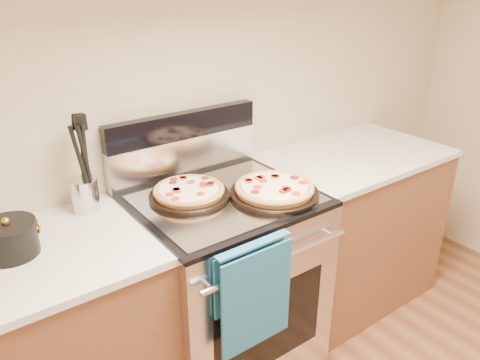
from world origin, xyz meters
TOP-DOWN VIEW (x-y plane):
  - wall_back at (0.00, 2.00)m, footprint 4.00×0.00m
  - range_body at (0.00, 1.65)m, footprint 0.76×0.68m
  - oven_window at (0.00, 1.31)m, footprint 0.56×0.01m
  - cooktop at (0.00, 1.65)m, footprint 0.76×0.68m
  - backsplash_lower at (0.00, 1.96)m, footprint 0.76×0.06m
  - backsplash_upper at (0.00, 1.96)m, footprint 0.76×0.06m
  - oven_handle at (0.00, 1.27)m, footprint 0.70×0.03m
  - dish_towel at (-0.12, 1.27)m, footprint 0.32×0.05m
  - foil_sheet at (0.00, 1.62)m, footprint 0.70×0.55m
  - cabinet_right at (0.88, 1.68)m, footprint 1.00×0.62m
  - countertop_right at (0.88, 1.68)m, footprint 1.02×0.64m
  - pepperoni_pizza_back at (-0.12, 1.72)m, footprint 0.41×0.41m
  - pepperoni_pizza_front at (0.18, 1.52)m, footprint 0.44×0.44m
  - utensil_crock at (-0.50, 1.89)m, footprint 0.11×0.11m
  - saucepan at (-0.83, 1.72)m, footprint 0.19×0.19m

SIDE VIEW (x-z plane):
  - cabinet_right at x=0.88m, z-range 0.00..0.88m
  - range_body at x=0.00m, z-range 0.00..0.90m
  - oven_window at x=0.00m, z-range 0.25..0.65m
  - dish_towel at x=-0.12m, z-range 0.49..0.91m
  - oven_handle at x=0.00m, z-range 0.79..0.81m
  - countertop_right at x=0.88m, z-range 0.88..0.91m
  - cooktop at x=0.00m, z-range 0.90..0.92m
  - foil_sheet at x=0.00m, z-range 0.92..0.93m
  - pepperoni_pizza_back at x=-0.12m, z-range 0.93..0.97m
  - pepperoni_pizza_front at x=0.18m, z-range 0.93..0.98m
  - saucepan at x=-0.83m, z-range 0.91..1.02m
  - utensil_crock at x=-0.50m, z-range 0.91..1.05m
  - backsplash_lower at x=0.00m, z-range 0.92..1.10m
  - backsplash_upper at x=0.00m, z-range 1.10..1.22m
  - wall_back at x=0.00m, z-range -0.65..3.35m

